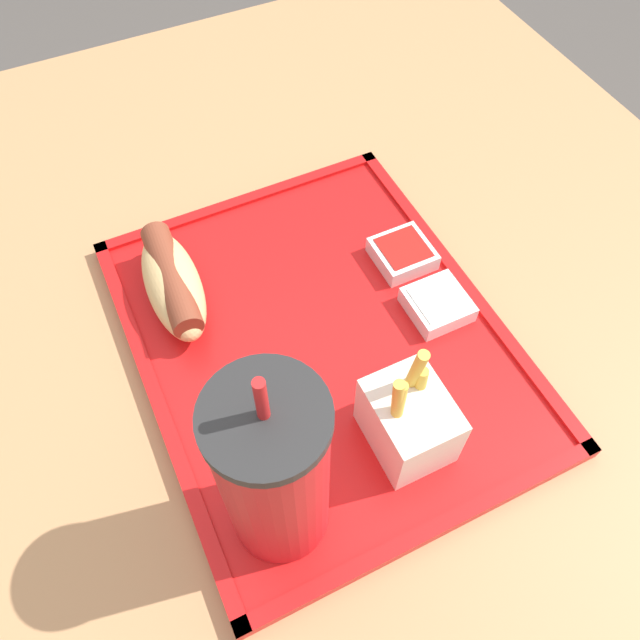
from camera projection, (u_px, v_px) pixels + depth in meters
The scene contains 8 objects.
ground_plane at pixel (342, 542), 1.17m from camera, with size 8.00×8.00×0.00m, color #4C4742.
dining_table at pixel (349, 475), 0.87m from camera, with size 1.11×0.88×0.72m.
food_tray at pixel (320, 341), 0.56m from camera, with size 0.39×0.31×0.01m.
soda_cup at pixel (274, 473), 0.40m from camera, with size 0.07×0.07×0.21m.
hot_dog_far at pixel (173, 283), 0.56m from camera, with size 0.13×0.06×0.05m.
fries_carton at pixel (408, 420), 0.48m from camera, with size 0.07×0.06×0.11m.
sauce_cup_mayo at pixel (438, 304), 0.57m from camera, with size 0.05×0.05×0.02m.
sauce_cup_ketchup at pixel (403, 253), 0.60m from camera, with size 0.05×0.05×0.02m.
Camera 1 is at (-0.26, 0.17, 1.20)m, focal length 35.00 mm.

